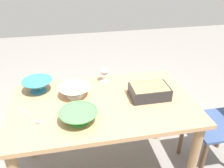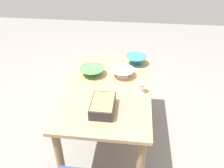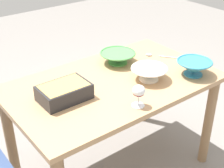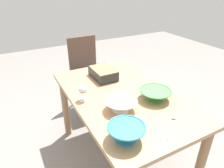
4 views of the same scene
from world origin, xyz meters
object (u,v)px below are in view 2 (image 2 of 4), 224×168
object	(u,v)px
dining_table	(108,96)
serving_bowl	(92,71)
serving_spoon	(104,61)
mixing_bowl	(123,72)
wine_glass	(142,84)
casserole_dish	(103,105)
small_bowl	(136,59)

from	to	relation	value
dining_table	serving_bowl	xyz separation A→B (m)	(-0.19, -0.19, 0.16)
serving_spoon	mixing_bowl	bearing A→B (deg)	38.42
wine_glass	casserole_dish	xyz separation A→B (m)	(0.29, -0.31, -0.04)
casserole_dish	small_bowl	xyz separation A→B (m)	(-0.81, 0.25, 0.01)
casserole_dish	mixing_bowl	size ratio (longest dim) A/B	1.22
casserole_dish	dining_table	bearing A→B (deg)	-179.97
wine_glass	serving_bowl	xyz separation A→B (m)	(-0.25, -0.50, -0.04)
dining_table	casserole_dish	size ratio (longest dim) A/B	4.67
casserole_dish	mixing_bowl	distance (m)	0.55
mixing_bowl	serving_bowl	distance (m)	0.31
dining_table	serving_spoon	bearing A→B (deg)	-167.51
wine_glass	serving_bowl	world-z (taller)	wine_glass
small_bowl	serving_bowl	bearing A→B (deg)	-57.35
dining_table	serving_bowl	bearing A→B (deg)	-134.56
mixing_bowl	small_bowl	size ratio (longest dim) A/B	1.02
serving_bowl	small_bowl	bearing A→B (deg)	122.65
casserole_dish	small_bowl	bearing A→B (deg)	163.13
casserole_dish	serving_spoon	xyz separation A→B (m)	(-0.83, -0.11, -0.04)
dining_table	serving_spoon	distance (m)	0.50
dining_table	serving_bowl	size ratio (longest dim) A/B	5.33
wine_glass	small_bowl	size ratio (longest dim) A/B	0.57
small_bowl	serving_bowl	xyz separation A→B (m)	(0.28, -0.44, -0.01)
small_bowl	serving_spoon	xyz separation A→B (m)	(-0.01, -0.35, -0.05)
casserole_dish	small_bowl	size ratio (longest dim) A/B	1.25
wine_glass	serving_spoon	size ratio (longest dim) A/B	0.61
wine_glass	mixing_bowl	size ratio (longest dim) A/B	0.56
small_bowl	dining_table	bearing A→B (deg)	-28.03
small_bowl	wine_glass	bearing A→B (deg)	6.56
casserole_dish	serving_bowl	world-z (taller)	casserole_dish
dining_table	serving_spoon	size ratio (longest dim) A/B	6.27
dining_table	mixing_bowl	distance (m)	0.28
small_bowl	serving_bowl	distance (m)	0.52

